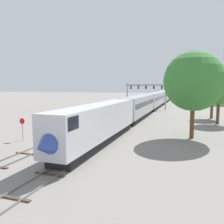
{
  "coord_description": "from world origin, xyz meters",
  "views": [
    {
      "loc": [
        12.22,
        -20.78,
        7.01
      ],
      "look_at": [
        1.0,
        12.0,
        3.0
      ],
      "focal_mm": 36.66,
      "sensor_mm": 36.0,
      "label": 1
    }
  ],
  "objects_px": {
    "stop_sign": "(22,126)",
    "trackside_tree_right": "(194,81)",
    "passenger_train": "(163,97)",
    "trackside_tree_left": "(213,88)",
    "signal_gantry": "(146,90)",
    "trackside_tree_mid": "(219,90)"
  },
  "relations": [
    {
      "from": "trackside_tree_left",
      "to": "trackside_tree_right",
      "type": "height_order",
      "value": "trackside_tree_right"
    },
    {
      "from": "passenger_train",
      "to": "trackside_tree_left",
      "type": "bearing_deg",
      "value": -69.47
    },
    {
      "from": "signal_gantry",
      "to": "trackside_tree_left",
      "type": "distance_m",
      "value": 22.31
    },
    {
      "from": "trackside_tree_left",
      "to": "signal_gantry",
      "type": "bearing_deg",
      "value": 139.46
    },
    {
      "from": "signal_gantry",
      "to": "trackside_tree_left",
      "type": "xyz_separation_m",
      "value": [
        16.95,
        -14.49,
        0.82
      ]
    },
    {
      "from": "signal_gantry",
      "to": "trackside_tree_right",
      "type": "relative_size",
      "value": 1.05
    },
    {
      "from": "trackside_tree_mid",
      "to": "trackside_tree_right",
      "type": "relative_size",
      "value": 0.79
    },
    {
      "from": "stop_sign",
      "to": "trackside_tree_left",
      "type": "distance_m",
      "value": 38.71
    },
    {
      "from": "stop_sign",
      "to": "trackside_tree_left",
      "type": "relative_size",
      "value": 0.31
    },
    {
      "from": "trackside_tree_left",
      "to": "trackside_tree_right",
      "type": "xyz_separation_m",
      "value": [
        -4.11,
        -21.09,
        1.01
      ]
    },
    {
      "from": "passenger_train",
      "to": "signal_gantry",
      "type": "height_order",
      "value": "signal_gantry"
    },
    {
      "from": "passenger_train",
      "to": "signal_gantry",
      "type": "xyz_separation_m",
      "value": [
        -2.25,
        -24.76,
        3.12
      ]
    },
    {
      "from": "passenger_train",
      "to": "trackside_tree_right",
      "type": "height_order",
      "value": "trackside_tree_right"
    },
    {
      "from": "trackside_tree_right",
      "to": "trackside_tree_left",
      "type": "bearing_deg",
      "value": 78.97
    },
    {
      "from": "stop_sign",
      "to": "trackside_tree_right",
      "type": "xyz_separation_m",
      "value": [
        20.58,
        8.35,
        5.69
      ]
    },
    {
      "from": "signal_gantry",
      "to": "trackside_tree_right",
      "type": "bearing_deg",
      "value": -70.17
    },
    {
      "from": "stop_sign",
      "to": "trackside_tree_right",
      "type": "relative_size",
      "value": 0.25
    },
    {
      "from": "passenger_train",
      "to": "trackside_tree_right",
      "type": "bearing_deg",
      "value": -80.05
    },
    {
      "from": "signal_gantry",
      "to": "trackside_tree_left",
      "type": "bearing_deg",
      "value": -40.54
    },
    {
      "from": "signal_gantry",
      "to": "trackside_tree_right",
      "type": "height_order",
      "value": "trackside_tree_right"
    },
    {
      "from": "signal_gantry",
      "to": "stop_sign",
      "type": "bearing_deg",
      "value": -100.0
    },
    {
      "from": "stop_sign",
      "to": "trackside_tree_mid",
      "type": "xyz_separation_m",
      "value": [
        25.16,
        22.17,
        4.4
      ]
    }
  ]
}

